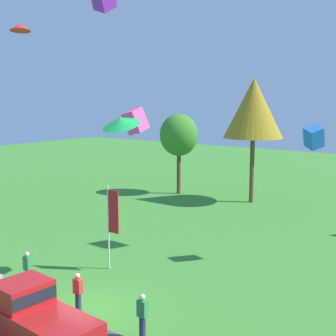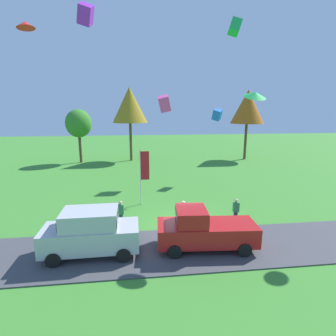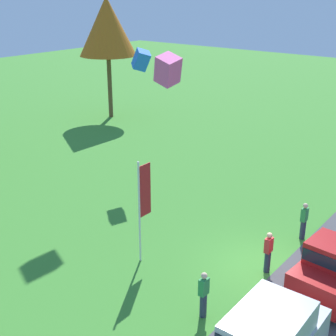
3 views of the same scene
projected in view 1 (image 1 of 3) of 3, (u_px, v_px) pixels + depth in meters
ground_plane at (86, 312)px, 18.71m from camera, size 120.00×120.00×0.00m
car_pickup_far_end at (33, 316)px, 16.00m from camera, size 5.13×2.34×2.14m
person_watching_sky at (142, 317)px, 16.46m from camera, size 0.36×0.24×1.71m
person_on_lawn at (78, 294)px, 18.40m from camera, size 0.36×0.24×1.71m
person_beside_suv at (28, 270)px, 20.93m from camera, size 0.36×0.24×1.71m
tree_right_of_center at (179, 135)px, 41.02m from camera, size 3.37×3.37×7.11m
tree_center_back at (254, 108)px, 37.24m from camera, size 4.76×4.76×10.06m
flag_banner at (112, 217)px, 22.92m from camera, size 0.71×0.08×4.28m
kite_delta_high_left at (121, 122)px, 14.39m from camera, size 1.31×1.33×0.66m
kite_box_near_flag at (314, 137)px, 23.28m from camera, size 1.08×1.35×1.36m
kite_box_low_drifter at (136, 121)px, 21.31m from camera, size 0.97×1.06×1.34m
kite_delta_topmost at (20, 27)px, 26.39m from camera, size 1.67×1.67×0.57m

